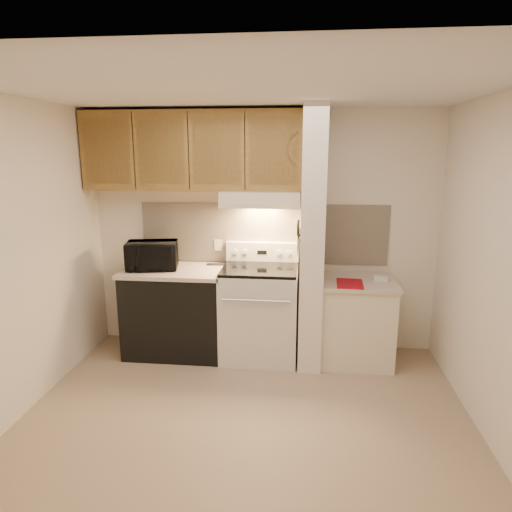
# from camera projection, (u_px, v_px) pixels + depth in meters

# --- Properties ---
(floor) EXTENTS (3.60, 3.60, 0.00)m
(floor) POSITION_uv_depth(u_px,v_px,m) (245.00, 418.00, 3.65)
(floor) COLOR tan
(floor) RESTS_ON ground
(ceiling) EXTENTS (3.60, 3.60, 0.00)m
(ceiling) POSITION_uv_depth(u_px,v_px,m) (244.00, 89.00, 3.08)
(ceiling) COLOR white
(ceiling) RESTS_ON wall_back
(wall_back) EXTENTS (3.60, 2.50, 0.02)m
(wall_back) POSITION_uv_depth(u_px,v_px,m) (263.00, 232.00, 4.82)
(wall_back) COLOR white
(wall_back) RESTS_ON floor
(wall_left) EXTENTS (0.02, 3.00, 2.50)m
(wall_left) POSITION_uv_depth(u_px,v_px,m) (16.00, 261.00, 3.55)
(wall_left) COLOR white
(wall_left) RESTS_ON floor
(wall_right) EXTENTS (0.02, 3.00, 2.50)m
(wall_right) POSITION_uv_depth(u_px,v_px,m) (500.00, 274.00, 3.18)
(wall_right) COLOR white
(wall_right) RESTS_ON floor
(backsplash) EXTENTS (2.60, 0.02, 0.63)m
(backsplash) POSITION_uv_depth(u_px,v_px,m) (263.00, 233.00, 4.81)
(backsplash) COLOR beige
(backsplash) RESTS_ON wall_back
(range_body) EXTENTS (0.76, 0.65, 0.92)m
(range_body) POSITION_uv_depth(u_px,v_px,m) (260.00, 314.00, 4.66)
(range_body) COLOR silver
(range_body) RESTS_ON floor
(oven_window) EXTENTS (0.50, 0.01, 0.30)m
(oven_window) POSITION_uv_depth(u_px,v_px,m) (256.00, 321.00, 4.35)
(oven_window) COLOR black
(oven_window) RESTS_ON range_body
(oven_handle) EXTENTS (0.65, 0.02, 0.02)m
(oven_handle) POSITION_uv_depth(u_px,v_px,m) (256.00, 301.00, 4.26)
(oven_handle) COLOR silver
(oven_handle) RESTS_ON range_body
(cooktop) EXTENTS (0.74, 0.64, 0.03)m
(cooktop) POSITION_uv_depth(u_px,v_px,m) (260.00, 269.00, 4.55)
(cooktop) COLOR black
(cooktop) RESTS_ON range_body
(range_backguard) EXTENTS (0.76, 0.08, 0.20)m
(range_backguard) POSITION_uv_depth(u_px,v_px,m) (262.00, 252.00, 4.80)
(range_backguard) COLOR silver
(range_backguard) RESTS_ON range_body
(range_display) EXTENTS (0.10, 0.01, 0.04)m
(range_display) POSITION_uv_depth(u_px,v_px,m) (262.00, 252.00, 4.76)
(range_display) COLOR black
(range_display) RESTS_ON range_backguard
(range_knob_left_outer) EXTENTS (0.05, 0.02, 0.05)m
(range_knob_left_outer) POSITION_uv_depth(u_px,v_px,m) (235.00, 252.00, 4.79)
(range_knob_left_outer) COLOR silver
(range_knob_left_outer) RESTS_ON range_backguard
(range_knob_left_inner) EXTENTS (0.05, 0.02, 0.05)m
(range_knob_left_inner) POSITION_uv_depth(u_px,v_px,m) (245.00, 252.00, 4.78)
(range_knob_left_inner) COLOR silver
(range_knob_left_inner) RESTS_ON range_backguard
(range_knob_right_inner) EXTENTS (0.05, 0.02, 0.05)m
(range_knob_right_inner) POSITION_uv_depth(u_px,v_px,m) (279.00, 253.00, 4.74)
(range_knob_right_inner) COLOR silver
(range_knob_right_inner) RESTS_ON range_backguard
(range_knob_right_outer) EXTENTS (0.05, 0.02, 0.05)m
(range_knob_right_outer) POSITION_uv_depth(u_px,v_px,m) (289.00, 253.00, 4.73)
(range_knob_right_outer) COLOR silver
(range_knob_right_outer) RESTS_ON range_backguard
(dishwasher_front) EXTENTS (1.00, 0.63, 0.87)m
(dishwasher_front) POSITION_uv_depth(u_px,v_px,m) (176.00, 313.00, 4.77)
(dishwasher_front) COLOR black
(dishwasher_front) RESTS_ON floor
(left_countertop) EXTENTS (1.04, 0.67, 0.04)m
(left_countertop) POSITION_uv_depth(u_px,v_px,m) (174.00, 271.00, 4.66)
(left_countertop) COLOR beige
(left_countertop) RESTS_ON dishwasher_front
(spoon_rest) EXTENTS (0.20, 0.07, 0.01)m
(spoon_rest) POSITION_uv_depth(u_px,v_px,m) (216.00, 264.00, 4.81)
(spoon_rest) COLOR black
(spoon_rest) RESTS_ON left_countertop
(teal_jar) EXTENTS (0.11, 0.11, 0.10)m
(teal_jar) POSITION_uv_depth(u_px,v_px,m) (148.00, 258.00, 4.90)
(teal_jar) COLOR #306767
(teal_jar) RESTS_ON left_countertop
(outlet) EXTENTS (0.08, 0.01, 0.12)m
(outlet) POSITION_uv_depth(u_px,v_px,m) (218.00, 245.00, 4.87)
(outlet) COLOR beige
(outlet) RESTS_ON backsplash
(microwave) EXTENTS (0.56, 0.43, 0.28)m
(microwave) POSITION_uv_depth(u_px,v_px,m) (152.00, 255.00, 4.63)
(microwave) COLOR black
(microwave) RESTS_ON left_countertop
(partition_pillar) EXTENTS (0.22, 0.70, 2.50)m
(partition_pillar) POSITION_uv_depth(u_px,v_px,m) (312.00, 239.00, 4.42)
(partition_pillar) COLOR white
(partition_pillar) RESTS_ON floor
(pillar_trim) EXTENTS (0.01, 0.70, 0.04)m
(pillar_trim) POSITION_uv_depth(u_px,v_px,m) (300.00, 234.00, 4.42)
(pillar_trim) COLOR olive
(pillar_trim) RESTS_ON partition_pillar
(knife_strip) EXTENTS (0.02, 0.42, 0.04)m
(knife_strip) POSITION_uv_depth(u_px,v_px,m) (299.00, 233.00, 4.37)
(knife_strip) COLOR black
(knife_strip) RESTS_ON partition_pillar
(knife_blade_a) EXTENTS (0.01, 0.03, 0.16)m
(knife_blade_a) POSITION_uv_depth(u_px,v_px,m) (298.00, 246.00, 4.25)
(knife_blade_a) COLOR silver
(knife_blade_a) RESTS_ON knife_strip
(knife_handle_a) EXTENTS (0.02, 0.02, 0.10)m
(knife_handle_a) POSITION_uv_depth(u_px,v_px,m) (298.00, 230.00, 4.21)
(knife_handle_a) COLOR black
(knife_handle_a) RESTS_ON knife_strip
(knife_blade_b) EXTENTS (0.01, 0.04, 0.18)m
(knife_blade_b) POSITION_uv_depth(u_px,v_px,m) (298.00, 245.00, 4.33)
(knife_blade_b) COLOR silver
(knife_blade_b) RESTS_ON knife_strip
(knife_handle_b) EXTENTS (0.02, 0.02, 0.10)m
(knife_handle_b) POSITION_uv_depth(u_px,v_px,m) (298.00, 229.00, 4.29)
(knife_handle_b) COLOR black
(knife_handle_b) RESTS_ON knife_strip
(knife_blade_c) EXTENTS (0.01, 0.04, 0.20)m
(knife_blade_c) POSITION_uv_depth(u_px,v_px,m) (298.00, 245.00, 4.42)
(knife_blade_c) COLOR silver
(knife_blade_c) RESTS_ON knife_strip
(knife_handle_c) EXTENTS (0.02, 0.02, 0.10)m
(knife_handle_c) POSITION_uv_depth(u_px,v_px,m) (298.00, 228.00, 4.36)
(knife_handle_c) COLOR black
(knife_handle_c) RESTS_ON knife_strip
(knife_blade_d) EXTENTS (0.01, 0.04, 0.16)m
(knife_blade_d) POSITION_uv_depth(u_px,v_px,m) (298.00, 241.00, 4.49)
(knife_blade_d) COLOR silver
(knife_blade_d) RESTS_ON knife_strip
(knife_handle_d) EXTENTS (0.02, 0.02, 0.10)m
(knife_handle_d) POSITION_uv_depth(u_px,v_px,m) (298.00, 226.00, 4.45)
(knife_handle_d) COLOR black
(knife_handle_d) RESTS_ON knife_strip
(knife_blade_e) EXTENTS (0.01, 0.04, 0.18)m
(knife_blade_e) POSITION_uv_depth(u_px,v_px,m) (298.00, 241.00, 4.55)
(knife_blade_e) COLOR silver
(knife_blade_e) RESTS_ON knife_strip
(knife_handle_e) EXTENTS (0.02, 0.02, 0.10)m
(knife_handle_e) POSITION_uv_depth(u_px,v_px,m) (299.00, 225.00, 4.51)
(knife_handle_e) COLOR black
(knife_handle_e) RESTS_ON knife_strip
(oven_mitt) EXTENTS (0.03, 0.10, 0.23)m
(oven_mitt) POSITION_uv_depth(u_px,v_px,m) (298.00, 240.00, 4.61)
(oven_mitt) COLOR slate
(oven_mitt) RESTS_ON partition_pillar
(right_cab_base) EXTENTS (0.70, 0.60, 0.81)m
(right_cab_base) POSITION_uv_depth(u_px,v_px,m) (356.00, 323.00, 4.57)
(right_cab_base) COLOR beige
(right_cab_base) RESTS_ON floor
(right_countertop) EXTENTS (0.74, 0.64, 0.04)m
(right_countertop) POSITION_uv_depth(u_px,v_px,m) (358.00, 282.00, 4.47)
(right_countertop) COLOR beige
(right_countertop) RESTS_ON right_cab_base
(red_folder) EXTENTS (0.26, 0.35, 0.01)m
(red_folder) POSITION_uv_depth(u_px,v_px,m) (350.00, 284.00, 4.33)
(red_folder) COLOR maroon
(red_folder) RESTS_ON right_countertop
(white_box) EXTENTS (0.14, 0.09, 0.04)m
(white_box) POSITION_uv_depth(u_px,v_px,m) (381.00, 278.00, 4.47)
(white_box) COLOR white
(white_box) RESTS_ON right_countertop
(range_hood) EXTENTS (0.78, 0.44, 0.15)m
(range_hood) POSITION_uv_depth(u_px,v_px,m) (261.00, 198.00, 4.52)
(range_hood) COLOR beige
(range_hood) RESTS_ON upper_cabinets
(hood_lip) EXTENTS (0.78, 0.04, 0.06)m
(hood_lip) POSITION_uv_depth(u_px,v_px,m) (259.00, 206.00, 4.32)
(hood_lip) COLOR beige
(hood_lip) RESTS_ON range_hood
(upper_cabinets) EXTENTS (2.18, 0.33, 0.77)m
(upper_cabinets) POSITION_uv_depth(u_px,v_px,m) (193.00, 151.00, 4.53)
(upper_cabinets) COLOR olive
(upper_cabinets) RESTS_ON wall_back
(cab_door_a) EXTENTS (0.46, 0.01, 0.63)m
(cab_door_a) POSITION_uv_depth(u_px,v_px,m) (107.00, 151.00, 4.46)
(cab_door_a) COLOR olive
(cab_door_a) RESTS_ON upper_cabinets
(cab_gap_a) EXTENTS (0.01, 0.01, 0.73)m
(cab_gap_a) POSITION_uv_depth(u_px,v_px,m) (134.00, 151.00, 4.43)
(cab_gap_a) COLOR black
(cab_gap_a) RESTS_ON upper_cabinets
(cab_door_b) EXTENTS (0.46, 0.01, 0.63)m
(cab_door_b) POSITION_uv_depth(u_px,v_px,m) (161.00, 151.00, 4.40)
(cab_door_b) COLOR olive
(cab_door_b) RESTS_ON upper_cabinets
(cab_gap_b) EXTENTS (0.01, 0.01, 0.73)m
(cab_gap_b) POSITION_uv_depth(u_px,v_px,m) (189.00, 151.00, 4.37)
(cab_gap_b) COLOR black
(cab_gap_b) RESTS_ON upper_cabinets
(cab_door_c) EXTENTS (0.46, 0.01, 0.63)m
(cab_door_c) POSITION_uv_depth(u_px,v_px,m) (217.00, 151.00, 4.34)
(cab_door_c) COLOR olive
(cab_door_c) RESTS_ON upper_cabinets
(cab_gap_c) EXTENTS (0.01, 0.01, 0.73)m
(cab_gap_c) POSITION_uv_depth(u_px,v_px,m) (245.00, 151.00, 4.31)
(cab_gap_c) COLOR black
(cab_gap_c) RESTS_ON upper_cabinets
(cab_door_d) EXTENTS (0.46, 0.01, 0.63)m
(cab_door_d) POSITION_uv_depth(u_px,v_px,m) (274.00, 151.00, 4.29)
(cab_door_d) COLOR olive
(cab_door_d) RESTS_ON upper_cabinets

